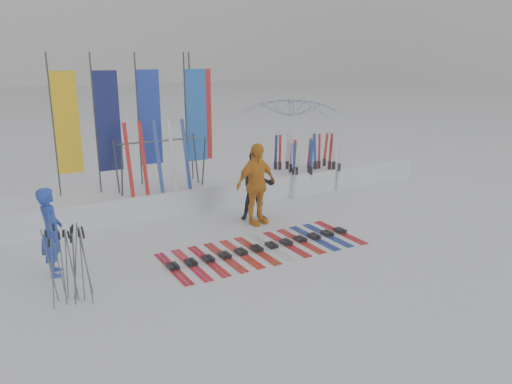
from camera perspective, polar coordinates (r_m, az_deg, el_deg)
ground at (r=9.24m, az=3.89°, el=-8.46°), size 120.00×120.00×0.00m
snow_bank at (r=13.00m, az=-7.35°, el=-0.04°), size 14.00×1.60×0.60m
person_blue at (r=9.32m, az=-22.38°, el=-4.21°), size 0.42×0.60×1.58m
person_black at (r=11.51m, az=0.17°, el=0.69°), size 0.95×0.84×1.62m
person_yellow at (r=11.19m, az=0.03°, el=0.89°), size 1.15×0.65×1.86m
tent_canopy at (r=14.60m, az=3.96°, el=5.86°), size 3.81×3.84×2.64m
ski_row at (r=9.98m, az=0.91°, el=-6.35°), size 4.00×1.64×0.07m
pole_cluster at (r=8.30m, az=-20.50°, el=-7.81°), size 0.67×0.67×1.25m
feather_flags at (r=12.43m, az=-12.49°, el=8.17°), size 3.84×0.29×3.20m
ski_rack at (r=12.07m, az=-10.85°, el=3.90°), size 2.04×0.80×1.23m
upright_skis at (r=14.03m, az=5.85°, el=3.18°), size 1.62×1.05×1.69m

